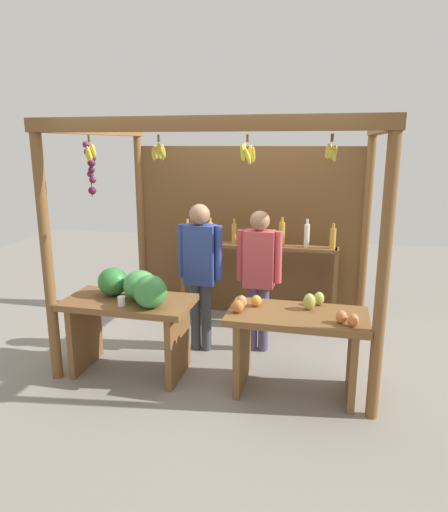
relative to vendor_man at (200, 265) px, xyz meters
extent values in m
plane|color=gray|center=(0.27, 0.15, -0.96)|extent=(12.00, 12.00, 0.00)
cylinder|color=brown|center=(-1.19, -0.92, 0.25)|extent=(0.10, 0.10, 2.42)
cylinder|color=brown|center=(1.74, -0.92, 0.25)|extent=(0.10, 0.10, 2.42)
cylinder|color=brown|center=(-1.19, 1.22, 0.25)|extent=(0.10, 0.10, 2.42)
cylinder|color=brown|center=(1.74, 1.22, 0.25)|extent=(0.10, 0.10, 2.42)
cube|color=brown|center=(0.27, -0.92, 1.40)|extent=(3.02, 0.12, 0.12)
cube|color=brown|center=(-1.19, 0.15, 1.40)|extent=(0.12, 2.24, 0.12)
cube|color=brown|center=(1.74, 0.15, 1.40)|extent=(0.12, 2.24, 0.12)
cube|color=brown|center=(0.27, 1.24, 0.13)|extent=(2.92, 0.04, 2.18)
cylinder|color=brown|center=(-0.09, -0.85, 1.29)|extent=(0.02, 0.02, 0.06)
ellipsoid|color=gold|center=(-0.05, -0.85, 1.18)|extent=(0.04, 0.07, 0.12)
ellipsoid|color=gold|center=(-0.07, -0.83, 1.16)|extent=(0.05, 0.05, 0.12)
ellipsoid|color=gold|center=(-0.09, -0.83, 1.19)|extent=(0.07, 0.04, 0.12)
ellipsoid|color=gold|center=(-0.11, -0.82, 1.18)|extent=(0.07, 0.06, 0.12)
ellipsoid|color=gold|center=(-0.12, -0.84, 1.17)|extent=(0.04, 0.05, 0.12)
ellipsoid|color=gold|center=(-0.13, -0.87, 1.16)|extent=(0.05, 0.07, 0.12)
ellipsoid|color=gold|center=(-0.11, -0.88, 1.17)|extent=(0.06, 0.05, 0.12)
ellipsoid|color=gold|center=(-0.09, -0.87, 1.17)|extent=(0.06, 0.04, 0.12)
ellipsoid|color=gold|center=(-0.07, -0.87, 1.20)|extent=(0.07, 0.07, 0.12)
cylinder|color=brown|center=(-0.75, -0.80, 1.29)|extent=(0.02, 0.02, 0.06)
ellipsoid|color=gold|center=(-0.71, -0.80, 1.18)|extent=(0.04, 0.08, 0.13)
ellipsoid|color=gold|center=(-0.74, -0.78, 1.17)|extent=(0.08, 0.04, 0.13)
ellipsoid|color=gold|center=(-0.77, -0.79, 1.16)|extent=(0.05, 0.05, 0.13)
ellipsoid|color=gold|center=(-0.77, -0.81, 1.16)|extent=(0.06, 0.07, 0.14)
ellipsoid|color=gold|center=(-0.73, -0.84, 1.16)|extent=(0.07, 0.05, 0.13)
cylinder|color=brown|center=(1.30, -0.87, 1.29)|extent=(0.02, 0.02, 0.06)
ellipsoid|color=gold|center=(1.32, -0.87, 1.18)|extent=(0.04, 0.07, 0.12)
ellipsoid|color=gold|center=(1.32, -0.83, 1.18)|extent=(0.06, 0.05, 0.12)
ellipsoid|color=gold|center=(1.27, -0.83, 1.19)|extent=(0.07, 0.06, 0.12)
ellipsoid|color=gold|center=(1.27, -0.87, 1.18)|extent=(0.04, 0.07, 0.12)
ellipsoid|color=gold|center=(1.28, -0.90, 1.19)|extent=(0.05, 0.04, 0.12)
ellipsoid|color=gold|center=(1.31, -0.89, 1.16)|extent=(0.07, 0.05, 0.12)
cylinder|color=brown|center=(0.64, -0.79, 1.29)|extent=(0.02, 0.02, 0.06)
ellipsoid|color=yellow|center=(0.68, -0.79, 1.16)|extent=(0.04, 0.09, 0.14)
ellipsoid|color=yellow|center=(0.65, -0.76, 1.17)|extent=(0.06, 0.04, 0.14)
ellipsoid|color=yellow|center=(0.60, -0.77, 1.18)|extent=(0.05, 0.06, 0.15)
ellipsoid|color=yellow|center=(0.61, -0.82, 1.18)|extent=(0.06, 0.06, 0.15)
ellipsoid|color=yellow|center=(0.65, -0.83, 1.15)|extent=(0.08, 0.05, 0.14)
cylinder|color=#4C422D|center=(-0.83, -0.67, 1.04)|extent=(0.01, 0.01, 0.55)
sphere|color=#601E42|center=(-0.84, -0.70, 1.24)|extent=(0.06, 0.06, 0.06)
sphere|color=#511938|center=(-0.85, -0.66, 1.17)|extent=(0.07, 0.07, 0.07)
sphere|color=#47142D|center=(-0.80, -0.66, 1.11)|extent=(0.06, 0.06, 0.06)
sphere|color=#47142D|center=(-0.80, -0.69, 1.08)|extent=(0.07, 0.07, 0.07)
sphere|color=#47142D|center=(-0.81, -0.68, 1.01)|extent=(0.06, 0.06, 0.06)
sphere|color=#601E42|center=(-0.83, -0.67, 0.97)|extent=(0.06, 0.06, 0.06)
sphere|color=#511938|center=(-0.81, -0.67, 0.92)|extent=(0.06, 0.06, 0.06)
sphere|color=#47142D|center=(-0.82, -0.67, 0.83)|extent=(0.07, 0.07, 0.07)
cube|color=brown|center=(-0.53, -0.65, -0.24)|extent=(1.23, 0.64, 0.06)
cube|color=brown|center=(-1.02, -0.65, -0.62)|extent=(0.06, 0.58, 0.70)
cube|color=brown|center=(-0.04, -0.65, -0.62)|extent=(0.06, 0.58, 0.70)
ellipsoid|color=#429347|center=(-0.41, -0.63, -0.06)|extent=(0.45, 0.45, 0.29)
ellipsoid|color=#38843D|center=(-0.23, -0.82, -0.06)|extent=(0.43, 0.43, 0.30)
ellipsoid|color=#2D7533|center=(-0.73, -0.57, -0.07)|extent=(0.37, 0.37, 0.28)
cylinder|color=white|center=(-0.51, -0.83, -0.16)|extent=(0.07, 0.07, 0.09)
cube|color=brown|center=(1.08, -0.65, -0.24)|extent=(1.23, 0.64, 0.06)
cube|color=brown|center=(0.59, -0.65, -0.62)|extent=(0.06, 0.58, 0.70)
cube|color=brown|center=(1.57, -0.65, -0.62)|extent=(0.06, 0.58, 0.70)
ellipsoid|color=#CC7038|center=(0.56, -0.76, -0.15)|extent=(0.14, 0.14, 0.12)
ellipsoid|color=#E07F47|center=(0.57, -0.64, -0.15)|extent=(0.14, 0.14, 0.12)
ellipsoid|color=#CC7038|center=(1.54, -0.86, -0.15)|extent=(0.11, 0.11, 0.11)
ellipsoid|color=gold|center=(0.70, -0.56, -0.15)|extent=(0.13, 0.13, 0.11)
ellipsoid|color=#A8B24C|center=(1.25, -0.40, -0.14)|extent=(0.11, 0.11, 0.13)
ellipsoid|color=#CC7038|center=(1.45, -0.80, -0.15)|extent=(0.12, 0.12, 0.11)
ellipsoid|color=#A8B24C|center=(1.17, -0.54, -0.13)|extent=(0.12, 0.12, 0.15)
cube|color=brown|center=(-0.49, 0.95, -0.46)|extent=(0.05, 0.20, 1.00)
cube|color=brown|center=(1.41, 0.95, -0.46)|extent=(0.05, 0.20, 1.00)
cube|color=brown|center=(0.46, 0.95, 0.02)|extent=(1.90, 0.22, 0.04)
cylinder|color=#D8B266|center=(-0.44, 0.95, 0.15)|extent=(0.06, 0.06, 0.23)
cylinder|color=#D8B266|center=(-0.44, 0.95, 0.29)|extent=(0.03, 0.03, 0.06)
cylinder|color=#D8B266|center=(-0.14, 0.95, 0.16)|extent=(0.07, 0.07, 0.25)
cylinder|color=#D8B266|center=(-0.14, 0.95, 0.32)|extent=(0.03, 0.03, 0.06)
cylinder|color=gold|center=(0.16, 0.95, 0.16)|extent=(0.06, 0.06, 0.25)
cylinder|color=gold|center=(0.16, 0.95, 0.32)|extent=(0.03, 0.03, 0.06)
cylinder|color=#D8B266|center=(0.46, 0.95, 0.16)|extent=(0.07, 0.07, 0.24)
cylinder|color=#D8B266|center=(0.46, 0.95, 0.31)|extent=(0.03, 0.03, 0.06)
cylinder|color=gold|center=(0.75, 0.95, 0.18)|extent=(0.07, 0.07, 0.29)
cylinder|color=gold|center=(0.75, 0.95, 0.36)|extent=(0.03, 0.03, 0.06)
cylinder|color=silver|center=(1.05, 0.95, 0.18)|extent=(0.06, 0.06, 0.28)
cylinder|color=silver|center=(1.05, 0.95, 0.35)|extent=(0.03, 0.03, 0.06)
cylinder|color=gold|center=(1.35, 0.95, 0.16)|extent=(0.07, 0.07, 0.24)
cylinder|color=gold|center=(1.35, 0.95, 0.31)|extent=(0.03, 0.03, 0.06)
cylinder|color=#3E3F4B|center=(-0.06, 0.00, -0.59)|extent=(0.11, 0.11, 0.75)
cylinder|color=#3E3F4B|center=(0.06, 0.00, -0.59)|extent=(0.11, 0.11, 0.75)
cube|color=#2D428C|center=(0.00, 0.00, 0.11)|extent=(0.32, 0.19, 0.64)
cylinder|color=#2D428C|center=(-0.20, 0.00, 0.14)|extent=(0.08, 0.08, 0.57)
cylinder|color=#2D428C|center=(0.20, 0.00, 0.14)|extent=(0.08, 0.08, 0.57)
sphere|color=#997051|center=(0.00, 0.00, 0.53)|extent=(0.22, 0.22, 0.22)
cylinder|color=#4E4464|center=(0.55, 0.13, -0.60)|extent=(0.11, 0.11, 0.72)
cylinder|color=#4E4464|center=(0.67, 0.13, -0.60)|extent=(0.11, 0.11, 0.72)
cube|color=#BF474C|center=(0.61, 0.13, 0.06)|extent=(0.32, 0.19, 0.61)
cylinder|color=#BF474C|center=(0.41, 0.13, 0.09)|extent=(0.08, 0.08, 0.55)
cylinder|color=#BF474C|center=(0.81, 0.13, 0.09)|extent=(0.08, 0.08, 0.55)
sphere|color=#997051|center=(0.61, 0.13, 0.47)|extent=(0.21, 0.21, 0.21)
camera|label=1|loc=(1.32, -4.51, 1.25)|focal=32.27mm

